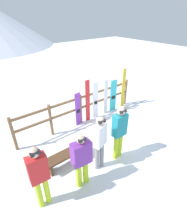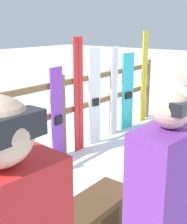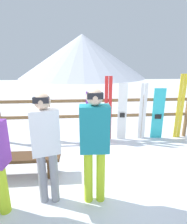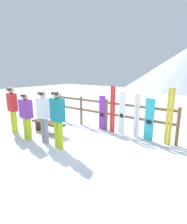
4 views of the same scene
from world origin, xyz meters
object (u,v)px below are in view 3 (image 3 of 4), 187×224
at_px(ski_pair_yellow, 180,107).
at_px(snowboard_purple, 91,117).
at_px(snowboard_white, 122,112).
at_px(person_teal, 95,139).
at_px(ski_pair_red, 108,109).
at_px(snowboard_cyan, 158,114).
at_px(ski_pair_white, 143,112).
at_px(bench, 19,161).
at_px(person_white, 46,141).

bearing_deg(ski_pair_yellow, snowboard_purple, -179.92).
relative_size(snowboard_white, ski_pair_yellow, 0.87).
xyz_separation_m(person_teal, ski_pair_red, (0.55, 2.22, -0.16)).
height_order(person_teal, snowboard_cyan, person_teal).
bearing_deg(person_teal, ski_pair_white, 55.86).
height_order(person_teal, ski_pair_yellow, ski_pair_yellow).
bearing_deg(snowboard_purple, ski_pair_yellow, 0.08).
bearing_deg(ski_pair_yellow, ski_pair_white, 180.00).
relative_size(bench, ski_pair_white, 0.97).
distance_m(person_white, snowboard_white, 2.72).
bearing_deg(ski_pair_red, person_teal, -103.86).
bearing_deg(ski_pair_red, ski_pair_white, 0.00).
bearing_deg(snowboard_white, ski_pair_yellow, 0.12).
bearing_deg(snowboard_cyan, ski_pair_yellow, 0.32).
xyz_separation_m(bench, snowboard_white, (2.28, 1.51, 0.46)).
relative_size(snowboard_purple, ski_pair_white, 0.87).
bearing_deg(ski_pair_red, ski_pair_yellow, -0.00).
height_order(snowboard_cyan, ski_pair_yellow, ski_pair_yellow).
bearing_deg(bench, ski_pair_white, 27.92).
xyz_separation_m(ski_pair_red, ski_pair_yellow, (2.01, -0.00, 0.02)).
xyz_separation_m(person_teal, snowboard_purple, (0.08, 2.22, -0.35)).
bearing_deg(person_teal, bench, 152.08).
distance_m(snowboard_white, ski_pair_yellow, 1.63).
distance_m(person_teal, snowboard_white, 2.42).
bearing_deg(bench, person_white, -45.77).
xyz_separation_m(person_white, snowboard_cyan, (2.63, 2.17, -0.29)).
bearing_deg(person_teal, snowboard_purple, 87.88).
bearing_deg(ski_pair_white, snowboard_cyan, -0.45).
distance_m(bench, ski_pair_yellow, 4.22).
bearing_deg(bench, snowboard_purple, 46.59).
xyz_separation_m(person_white, ski_pair_red, (1.24, 2.18, -0.13)).
bearing_deg(snowboard_cyan, ski_pair_red, 179.86).
bearing_deg(person_white, snowboard_purple, 70.43).
relative_size(person_teal, ski_pair_yellow, 0.97).
height_order(snowboard_purple, ski_pair_white, ski_pair_white).
bearing_deg(ski_pair_white, person_white, -135.24).
bearing_deg(ski_pair_red, snowboard_white, -0.49).
height_order(ski_pair_white, snowboard_cyan, ski_pair_white).
distance_m(snowboard_purple, ski_pair_white, 1.43).
xyz_separation_m(person_white, snowboard_white, (1.63, 2.17, -0.22)).
bearing_deg(ski_pair_yellow, ski_pair_red, 180.00).
bearing_deg(ski_pair_white, snowboard_white, -179.66).
relative_size(ski_pair_red, snowboard_cyan, 1.23).
height_order(bench, ski_pair_white, ski_pair_white).
distance_m(person_white, snowboard_cyan, 3.43).
bearing_deg(snowboard_cyan, person_white, -140.47).
distance_m(bench, snowboard_cyan, 3.63).
xyz_separation_m(bench, snowboard_purple, (1.42, 1.50, 0.36)).
distance_m(ski_pair_red, ski_pair_white, 0.96).
height_order(bench, person_teal, person_teal).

